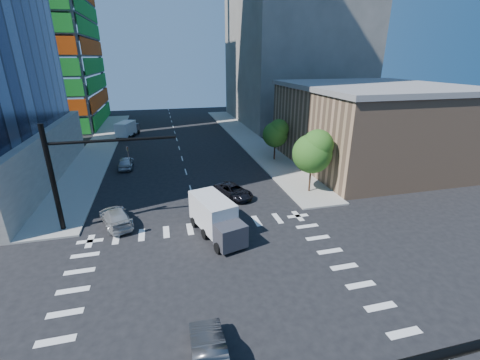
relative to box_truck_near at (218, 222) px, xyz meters
name	(u,v)px	position (x,y,z in m)	size (l,w,h in m)	color
ground	(221,298)	(-1.14, -7.28, -1.36)	(160.00, 160.00, 0.00)	black
road_markings	(221,298)	(-1.14, -7.28, -1.35)	(20.00, 20.00, 0.01)	silver
sidewalk_ne	(247,138)	(11.36, 32.72, -1.28)	(5.00, 60.00, 0.15)	#9A9892
sidewalk_nw	(101,146)	(-13.64, 32.72, -1.28)	(5.00, 60.00, 0.15)	#9A9892
commercial_building	(371,125)	(23.86, 14.72, 3.96)	(20.50, 22.50, 10.60)	#9F7A5C
bg_building_ne	(293,57)	(25.86, 47.72, 12.64)	(24.00, 30.00, 28.00)	#65615B
signal_mast_nw	(71,168)	(-11.13, 4.22, 4.14)	(10.20, 0.40, 9.00)	black
tree_south	(314,151)	(11.49, 6.62, 3.33)	(4.16, 4.16, 6.82)	#382316
tree_north	(276,133)	(11.79, 18.62, 2.63)	(3.54, 3.52, 5.78)	#382316
car_nb_far	(233,191)	(3.05, 7.48, -0.68)	(2.24, 4.86, 1.35)	black
car_sb_near	(116,217)	(-8.32, 4.11, -0.60)	(2.11, 5.20, 1.51)	#B8B8B8
car_sb_mid	(126,162)	(-8.68, 20.21, -0.58)	(1.83, 4.56, 1.55)	#B8BBC1
car_sb_cross	(209,356)	(-2.57, -11.78, -0.59)	(1.62, 4.63, 1.53)	#45464A
box_truck_near	(218,222)	(0.00, 0.00, 0.00)	(3.97, 6.29, 3.06)	black
box_truck_far	(128,130)	(-9.64, 39.10, -0.06)	(4.04, 6.03, 2.92)	black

